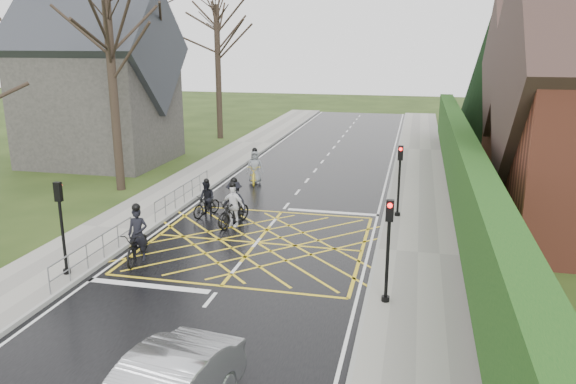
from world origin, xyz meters
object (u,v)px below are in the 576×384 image
at_px(cyclist_rear, 138,242).
at_px(cyclist_lead, 255,171).
at_px(cyclist_back, 207,202).
at_px(cyclist_mid, 234,207).
at_px(cyclist_front, 233,210).

height_order(cyclist_rear, cyclist_lead, cyclist_rear).
bearing_deg(cyclist_back, cyclist_mid, -6.60).
xyz_separation_m(cyclist_rear, cyclist_lead, (0.92, 11.40, 0.00)).
height_order(cyclist_rear, cyclist_back, cyclist_rear).
distance_m(cyclist_rear, cyclist_lead, 11.44).
distance_m(cyclist_back, cyclist_lead, 6.03).
bearing_deg(cyclist_back, cyclist_rear, -74.20).
distance_m(cyclist_back, cyclist_front, 1.91).
bearing_deg(cyclist_mid, cyclist_front, -64.19).
bearing_deg(cyclist_mid, cyclist_rear, -94.95).
height_order(cyclist_front, cyclist_lead, cyclist_lead).
xyz_separation_m(cyclist_back, cyclist_lead, (0.42, 6.01, 0.04)).
relative_size(cyclist_back, cyclist_mid, 0.79).
xyz_separation_m(cyclist_rear, cyclist_back, (0.49, 5.39, -0.04)).
bearing_deg(cyclist_front, cyclist_back, 156.44).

